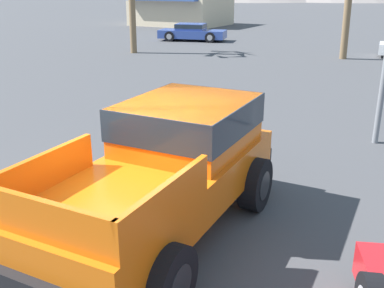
# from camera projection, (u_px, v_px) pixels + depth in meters

# --- Properties ---
(ground_plane) EXTENTS (320.00, 320.00, 0.00)m
(ground_plane) POSITION_uv_depth(u_px,v_px,m) (144.00, 224.00, 7.25)
(ground_plane) COLOR #424244
(orange_pickup_truck) EXTENTS (2.54, 5.17, 1.92)m
(orange_pickup_truck) POSITION_uv_depth(u_px,v_px,m) (170.00, 162.00, 6.88)
(orange_pickup_truck) COLOR orange
(orange_pickup_truck) RESTS_ON ground_plane
(parked_car_blue) EXTENTS (4.84, 2.92, 1.15)m
(parked_car_blue) POSITION_uv_depth(u_px,v_px,m) (192.00, 32.00, 30.80)
(parked_car_blue) COLOR #334C9E
(parked_car_blue) RESTS_ON ground_plane
(storefront_building) EXTENTS (8.13, 7.15, 3.37)m
(storefront_building) POSITION_uv_depth(u_px,v_px,m) (181.00, 7.00, 42.64)
(storefront_building) COLOR beige
(storefront_building) RESTS_ON ground_plane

